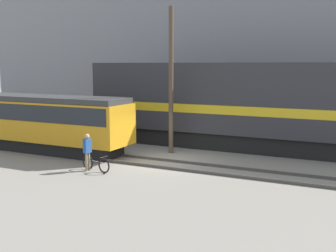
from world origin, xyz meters
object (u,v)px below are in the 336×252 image
(bicycle, at_px, (96,164))
(person, at_px, (87,148))
(streetcar, at_px, (48,120))
(freight_locomotive, at_px, (252,105))
(utility_pole_left, at_px, (171,81))

(bicycle, relative_size, person, 1.00)
(streetcar, xyz_separation_m, person, (4.70, -2.61, -0.75))
(freight_locomotive, distance_m, bicycle, 9.88)
(bicycle, bearing_deg, utility_pole_left, 76.37)
(bicycle, relative_size, utility_pole_left, 0.22)
(freight_locomotive, height_order, streetcar, freight_locomotive)
(freight_locomotive, distance_m, utility_pole_left, 4.95)
(person, xyz_separation_m, utility_pole_left, (1.70, 5.40, 2.95))
(streetcar, relative_size, bicycle, 5.74)
(person, bearing_deg, streetcar, 150.93)
(freight_locomotive, distance_m, streetcar, 11.69)
(utility_pole_left, bearing_deg, person, -107.44)
(streetcar, relative_size, utility_pole_left, 1.25)
(freight_locomotive, relative_size, utility_pole_left, 2.47)
(freight_locomotive, relative_size, person, 11.33)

